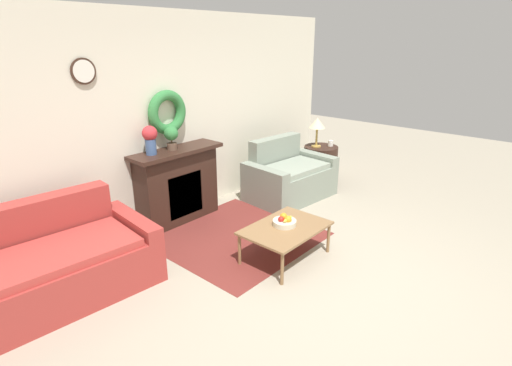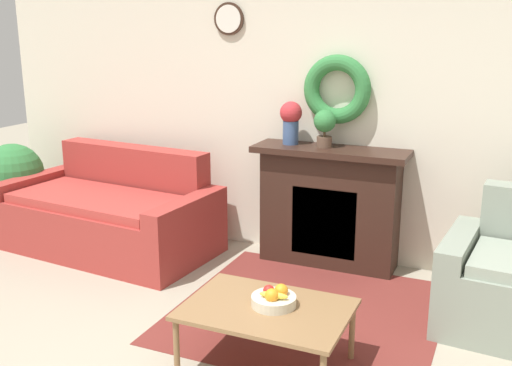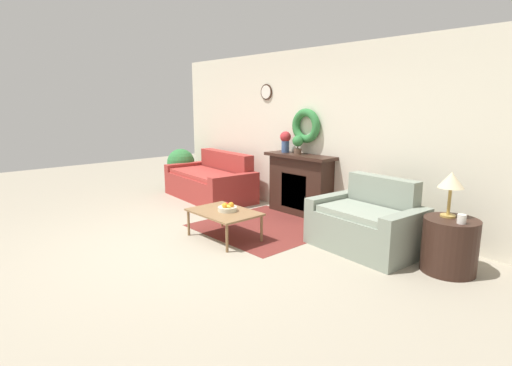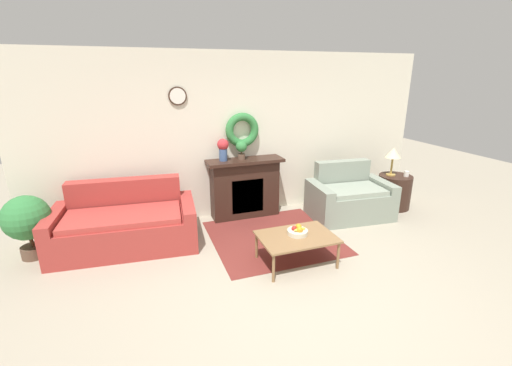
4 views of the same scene
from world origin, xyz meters
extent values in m
plane|color=#9E937F|center=(0.00, 0.00, 0.00)|extent=(16.00, 16.00, 0.00)
cube|color=maroon|center=(0.15, 1.49, 0.00)|extent=(1.80, 1.77, 0.01)
cube|color=beige|center=(0.00, 2.63, 1.35)|extent=(6.80, 0.06, 2.70)
cylinder|color=#382319|center=(-0.99, 2.59, 2.03)|extent=(0.28, 0.02, 0.28)
cylinder|color=white|center=(-0.99, 2.57, 2.03)|extent=(0.23, 0.01, 0.23)
torus|color=#337A3D|center=(0.01, 2.53, 1.47)|extent=(0.56, 0.13, 0.56)
cube|color=#331E16|center=(0.01, 2.43, 0.48)|extent=(1.13, 0.34, 0.96)
cube|color=black|center=(0.01, 2.27, 0.41)|extent=(0.54, 0.02, 0.57)
cube|color=orange|center=(0.01, 2.27, 0.34)|extent=(0.43, 0.01, 0.32)
cube|color=#331E16|center=(0.01, 2.40, 0.98)|extent=(1.27, 0.41, 0.05)
cube|color=#9E332D|center=(-1.92, 1.83, 0.23)|extent=(1.64, 0.91, 0.45)
cube|color=#9E332D|center=(-1.88, 2.33, 0.44)|extent=(1.59, 0.36, 0.89)
cube|color=#9E332D|center=(-1.04, 1.87, 0.30)|extent=(0.26, 1.01, 0.59)
cube|color=#AD3832|center=(-1.92, 1.83, 0.49)|extent=(1.57, 0.85, 0.08)
cube|color=gray|center=(1.67, 1.69, 0.23)|extent=(1.03, 0.75, 0.47)
cube|color=gray|center=(1.70, 2.12, 0.45)|extent=(0.99, 0.27, 0.91)
cube|color=gray|center=(1.10, 1.83, 0.30)|extent=(0.24, 0.87, 0.61)
cube|color=gray|center=(2.25, 1.74, 0.30)|extent=(0.24, 0.87, 0.61)
cube|color=gray|center=(1.67, 1.69, 0.51)|extent=(0.99, 0.69, 0.08)
cube|color=olive|center=(0.15, 0.72, 0.38)|extent=(0.95, 0.67, 0.03)
cylinder|color=olive|center=(-0.29, 0.42, 0.18)|extent=(0.04, 0.04, 0.36)
cylinder|color=olive|center=(0.58, 0.42, 0.18)|extent=(0.04, 0.04, 0.36)
cylinder|color=olive|center=(-0.29, 1.01, 0.18)|extent=(0.04, 0.04, 0.36)
cylinder|color=olive|center=(0.58, 1.01, 0.18)|extent=(0.04, 0.04, 0.36)
cylinder|color=beige|center=(0.18, 0.76, 0.42)|extent=(0.26, 0.26, 0.06)
sphere|color=#B2231E|center=(0.14, 0.78, 0.47)|extent=(0.07, 0.07, 0.07)
sphere|color=orange|center=(0.21, 0.80, 0.47)|extent=(0.08, 0.08, 0.08)
sphere|color=orange|center=(0.18, 0.71, 0.47)|extent=(0.08, 0.08, 0.08)
ellipsoid|color=yellow|center=(0.19, 0.72, 0.47)|extent=(0.17, 0.06, 0.04)
cylinder|color=#331E16|center=(2.68, 1.89, 0.30)|extent=(0.58, 0.58, 0.60)
cylinder|color=#B28E42|center=(2.61, 1.94, 0.61)|extent=(0.16, 0.16, 0.02)
cylinder|color=#B28E42|center=(2.61, 1.94, 0.78)|extent=(0.04, 0.04, 0.30)
cone|color=beige|center=(2.61, 1.94, 1.02)|extent=(0.28, 0.28, 0.17)
cylinder|color=silver|center=(2.81, 1.78, 0.65)|extent=(0.09, 0.09, 0.10)
cylinder|color=#3D5684|center=(-0.35, 2.43, 1.10)|extent=(0.13, 0.13, 0.20)
sphere|color=#B72D33|center=(-0.35, 2.43, 1.27)|extent=(0.19, 0.19, 0.19)
cylinder|color=brown|center=(-0.05, 2.41, 1.05)|extent=(0.12, 0.12, 0.09)
cylinder|color=#4C3823|center=(-0.05, 2.41, 1.12)|extent=(0.02, 0.02, 0.05)
sphere|color=#337A3D|center=(-0.05, 2.41, 1.22)|extent=(0.18, 0.18, 0.18)
camera|label=1|loc=(-3.06, -1.66, 2.35)|focal=28.00mm
camera|label=2|loc=(1.36, -2.21, 1.97)|focal=42.00mm
camera|label=3|loc=(4.34, -2.48, 1.84)|focal=28.00mm
camera|label=4|loc=(-1.66, -2.80, 2.35)|focal=24.00mm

